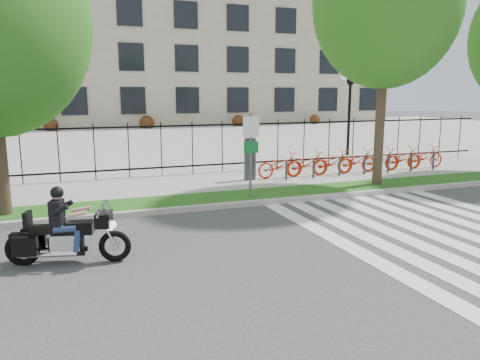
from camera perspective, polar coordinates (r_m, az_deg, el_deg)
name	(u,v)px	position (r m, az deg, el deg)	size (l,w,h in m)	color
ground	(253,259)	(9.36, 1.59, -9.61)	(120.00, 120.00, 0.00)	#363739
curb	(198,208)	(13.07, -5.16, -3.42)	(60.00, 0.20, 0.15)	#A6A39C
grass_verge	(190,201)	(13.87, -6.09, -2.61)	(60.00, 1.50, 0.15)	#1E5916
sidewalk	(172,186)	(16.25, -8.28, -0.70)	(60.00, 3.50, 0.15)	gray
plaza	(118,139)	(33.46, -14.69, 4.83)	(80.00, 34.00, 0.10)	gray
crosswalk_stripes	(445,233)	(11.95, 23.71, -5.99)	(5.70, 8.00, 0.01)	silver
iron_fence	(161,149)	(17.78, -9.57, 3.75)	(30.00, 0.06, 2.00)	black
office_building	(93,27)	(53.58, -17.52, 17.39)	(60.00, 21.90, 20.15)	gray
lamp_post_right	(350,93)	(24.14, 13.27, 10.29)	(1.06, 0.70, 4.25)	black
street_tree_2	(386,4)	(16.62, 17.42, 19.82)	(4.70, 4.70, 8.59)	#38291E
bike_share_station	(355,161)	(18.77, 13.87, 2.31)	(8.86, 0.85, 1.50)	#2D2D33
sign_pole_regulatory	(251,144)	(13.77, 1.33, 4.39)	(0.50, 0.09, 2.50)	#59595B
motorcycle_rider	(67,233)	(9.55, -20.34, -6.06)	(2.32, 1.01, 1.82)	black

